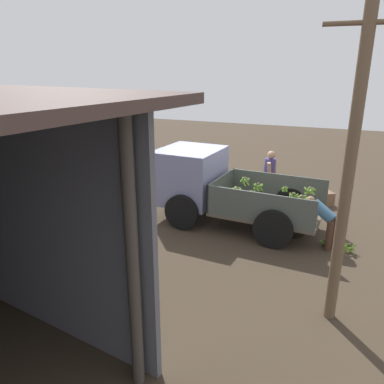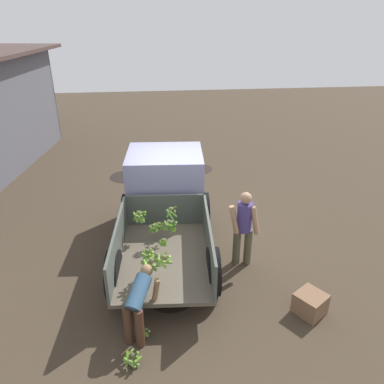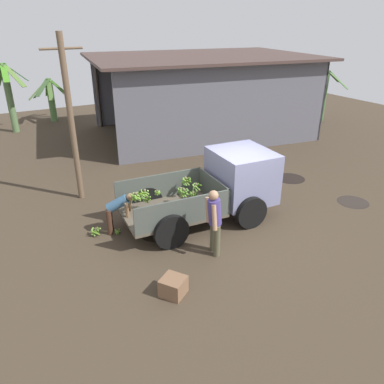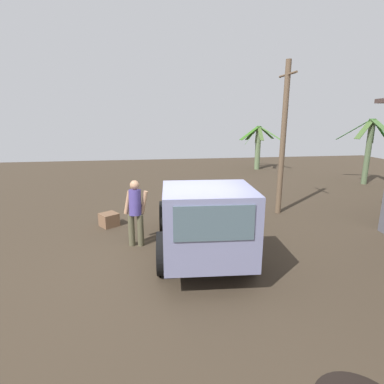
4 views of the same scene
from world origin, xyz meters
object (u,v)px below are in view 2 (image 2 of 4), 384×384
object	(u,v)px
banana_bunch_on_ground_0	(132,358)
wooden_crate_0	(310,304)
cargo_truck	(165,195)
person_worker_loading	(139,301)
banana_bunch_on_ground_1	(145,332)
person_foreground_visitor	(244,225)

from	to	relation	value
banana_bunch_on_ground_0	wooden_crate_0	bearing A→B (deg)	-76.23
cargo_truck	wooden_crate_0	distance (m)	3.95
person_worker_loading	banana_bunch_on_ground_1	xyz separation A→B (m)	(-0.07, -0.07, -0.61)
cargo_truck	wooden_crate_0	xyz separation A→B (m)	(-3.00, -2.43, -0.83)
banana_bunch_on_ground_1	cargo_truck	bearing A→B (deg)	-9.26
person_foreground_visitor	wooden_crate_0	world-z (taller)	person_foreground_visitor
person_foreground_visitor	cargo_truck	bearing A→B (deg)	-122.36
person_foreground_visitor	wooden_crate_0	xyz separation A→B (m)	(-1.56, -0.88, -0.76)
cargo_truck	banana_bunch_on_ground_0	size ratio (longest dim) A/B	14.76
cargo_truck	person_foreground_visitor	bearing A→B (deg)	-129.18
person_foreground_visitor	banana_bunch_on_ground_1	world-z (taller)	person_foreground_visitor
banana_bunch_on_ground_0	cargo_truck	bearing A→B (deg)	-10.74
person_foreground_visitor	person_worker_loading	size ratio (longest dim) A/B	1.50
person_foreground_visitor	banana_bunch_on_ground_0	world-z (taller)	person_foreground_visitor
person_foreground_visitor	banana_bunch_on_ground_1	distance (m)	2.86
cargo_truck	person_worker_loading	world-z (taller)	cargo_truck
person_foreground_visitor	banana_bunch_on_ground_1	bearing A→B (deg)	-38.46
banana_bunch_on_ground_0	wooden_crate_0	distance (m)	3.23
banana_bunch_on_ground_0	wooden_crate_0	size ratio (longest dim) A/B	0.63
banana_bunch_on_ground_0	wooden_crate_0	world-z (taller)	wooden_crate_0
cargo_truck	banana_bunch_on_ground_1	size ratio (longest dim) A/B	22.63
cargo_truck	person_worker_loading	distance (m)	3.22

